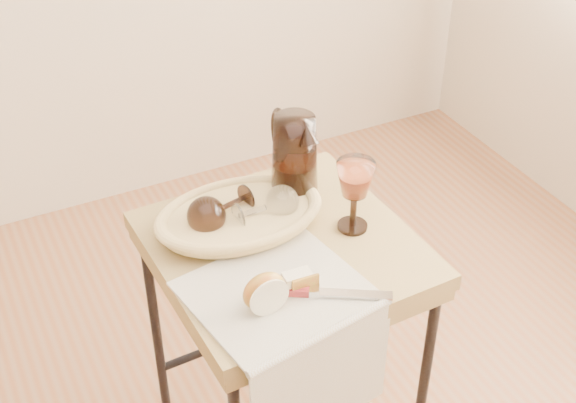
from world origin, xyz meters
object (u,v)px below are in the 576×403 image
goblet_lying_b (264,208)px  wine_goblet (354,196)px  bread_basket (240,219)px  goblet_lying_a (224,207)px  table_knife (319,290)px  side_table (284,353)px  tea_towel (277,292)px  apple_half (264,291)px  pitcher (295,159)px

goblet_lying_b → wine_goblet: (0.17, -0.09, 0.03)m
bread_basket → goblet_lying_b: (0.05, -0.02, 0.03)m
goblet_lying_a → table_knife: goblet_lying_a is taller
side_table → tea_towel: (-0.08, -0.13, 0.34)m
tea_towel → goblet_lying_a: goblet_lying_a is taller
tea_towel → side_table: bearing=49.4°
apple_half → table_knife: 0.11m
goblet_lying_b → wine_goblet: wine_goblet is taller
bread_basket → apple_half: apple_half is taller
side_table → table_knife: (-0.01, -0.18, 0.35)m
side_table → bread_basket: bread_basket is taller
goblet_lying_a → table_knife: bearing=91.8°
side_table → wine_goblet: (0.16, -0.02, 0.42)m
goblet_lying_b → pitcher: pitcher is taller
wine_goblet → apple_half: 0.31m
tea_towel → bread_basket: (0.02, 0.22, 0.02)m
apple_half → table_knife: (0.11, -0.02, -0.03)m
tea_towel → goblet_lying_b: size_ratio=2.70×
apple_half → side_table: bearing=50.5°
goblet_lying_a → pitcher: (0.18, 0.03, 0.05)m
apple_half → pitcher: bearing=51.4°
side_table → apple_half: apple_half is taller
pitcher → apple_half: pitcher is taller
table_knife → pitcher: bearing=102.0°
tea_towel → goblet_lying_b: (0.07, 0.20, 0.05)m
goblet_lying_a → apple_half: bearing=69.8°
table_knife → side_table: bearing=116.6°
wine_goblet → table_knife: 0.24m
pitcher → table_knife: pitcher is taller
side_table → pitcher: (0.09, 0.14, 0.44)m
side_table → tea_towel: size_ratio=2.06×
tea_towel → goblet_lying_a: 0.24m
bread_basket → goblet_lying_b: 0.06m
bread_basket → table_knife: bearing=-77.6°
goblet_lying_a → wine_goblet: 0.28m
side_table → apple_half: size_ratio=7.68×
pitcher → apple_half: bearing=-119.8°
wine_goblet → apple_half: wine_goblet is taller
goblet_lying_b → wine_goblet: 0.19m
side_table → bread_basket: bearing=124.9°
goblet_lying_a → table_knife: (0.08, -0.28, -0.04)m
bread_basket → apple_half: size_ratio=3.77×
goblet_lying_b → goblet_lying_a: bearing=153.4°
wine_goblet → pitcher: bearing=111.7°
tea_towel → wine_goblet: bearing=16.4°
goblet_lying_a → apple_half: (-0.03, -0.27, -0.01)m
side_table → wine_goblet: size_ratio=3.99×
tea_towel → bread_basket: 0.23m
apple_half → tea_towel: bearing=33.0°
pitcher → wine_goblet: pitcher is taller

